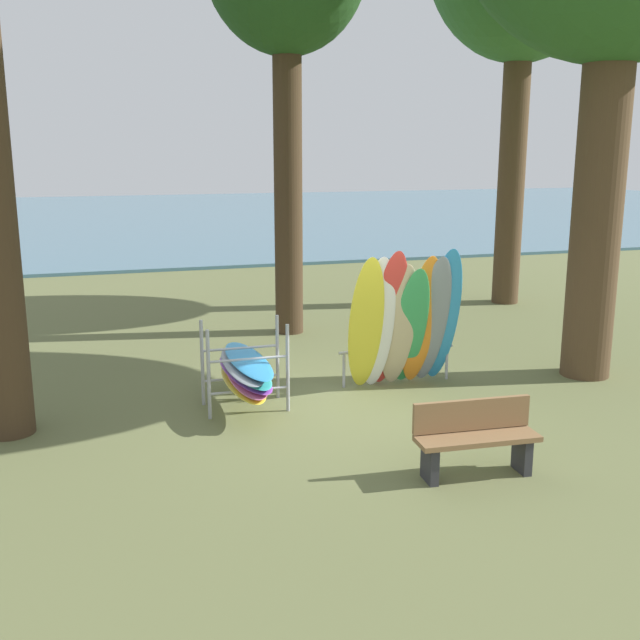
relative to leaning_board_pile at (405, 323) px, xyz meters
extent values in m
plane|color=#60663D|center=(-0.92, -0.55, -1.04)|extent=(80.00, 80.00, 0.00)
cube|color=#477084|center=(-0.92, 30.37, -0.99)|extent=(80.00, 36.00, 0.10)
cylinder|color=#4C3823|center=(3.11, -0.18, 2.04)|extent=(0.77, 0.77, 6.17)
cylinder|color=#42301E|center=(-0.76, 4.04, 1.98)|extent=(0.55, 0.55, 6.04)
cylinder|color=#4C3823|center=(4.92, 5.43, 2.23)|extent=(0.62, 0.62, 6.54)
ellipsoid|color=yellow|center=(-0.63, -0.03, 0.02)|extent=(0.60, 0.79, 2.12)
ellipsoid|color=white|center=(-0.45, -0.02, 0.02)|extent=(0.60, 0.75, 2.11)
ellipsoid|color=red|center=(-0.27, -0.02, 0.06)|extent=(0.56, 0.87, 2.20)
ellipsoid|color=#C6B289|center=(-0.09, -0.01, -0.04)|extent=(0.57, 0.76, 1.99)
ellipsoid|color=#339E56|center=(0.09, 0.00, -0.08)|extent=(0.59, 0.86, 1.93)
ellipsoid|color=orange|center=(0.27, 0.01, 0.01)|extent=(0.52, 0.73, 2.10)
ellipsoid|color=gray|center=(0.45, 0.02, 0.00)|extent=(0.56, 0.80, 2.08)
ellipsoid|color=#2D8ED1|center=(0.63, 0.02, 0.06)|extent=(0.63, 0.89, 2.19)
cylinder|color=#9EA0A5|center=(-0.85, 0.32, -0.77)|extent=(0.04, 0.04, 0.55)
cylinder|color=#9EA0A5|center=(0.85, 0.25, -0.77)|extent=(0.04, 0.04, 0.55)
cylinder|color=#9EA0A5|center=(0.00, 0.29, -0.49)|extent=(1.87, 0.12, 0.04)
cylinder|color=#9EA0A5|center=(-3.04, -0.46, -0.42)|extent=(0.05, 0.05, 1.25)
cylinder|color=#9EA0A5|center=(-1.94, -0.46, -0.42)|extent=(0.05, 0.05, 1.25)
cylinder|color=#9EA0A5|center=(-3.04, 0.14, -0.42)|extent=(0.05, 0.05, 1.25)
cylinder|color=#9EA0A5|center=(-1.94, 0.14, -0.42)|extent=(0.05, 0.05, 1.25)
cylinder|color=#9EA0A5|center=(-2.49, -0.46, -0.69)|extent=(1.10, 0.04, 0.04)
cylinder|color=#9EA0A5|center=(-2.49, -0.46, -0.24)|extent=(1.10, 0.04, 0.04)
cylinder|color=#9EA0A5|center=(-2.49, 0.14, -0.69)|extent=(1.10, 0.04, 0.04)
cylinder|color=#9EA0A5|center=(-2.49, 0.14, -0.24)|extent=(1.10, 0.04, 0.04)
ellipsoid|color=yellow|center=(-2.53, -0.16, -0.64)|extent=(0.50, 2.10, 0.06)
ellipsoid|color=pink|center=(-2.47, -0.16, -0.58)|extent=(0.57, 2.12, 0.06)
ellipsoid|color=purple|center=(-2.50, -0.16, -0.52)|extent=(0.66, 2.13, 0.06)
ellipsoid|color=#38B2AD|center=(-2.49, -0.16, -0.46)|extent=(0.62, 2.13, 0.06)
ellipsoid|color=gray|center=(-2.53, -0.16, -0.40)|extent=(0.54, 2.11, 0.06)
ellipsoid|color=#2D8ED1|center=(-2.44, -0.16, -0.34)|extent=(0.56, 2.11, 0.06)
cube|color=#2D2D33|center=(-1.01, -3.14, -0.83)|extent=(0.12, 0.33, 0.42)
cube|color=#2D2D33|center=(0.10, -3.20, -0.83)|extent=(0.12, 0.33, 0.42)
cube|color=olive|center=(-0.46, -3.17, -0.59)|extent=(1.42, 0.48, 0.06)
cube|color=olive|center=(-0.45, -2.99, -0.37)|extent=(1.40, 0.14, 0.36)
camera|label=1|loc=(-4.42, -10.23, 2.58)|focal=42.39mm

